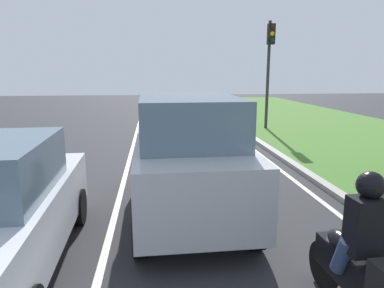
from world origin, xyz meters
TOP-DOWN VIEW (x-y plane):
  - ground_plane at (0.00, 14.00)m, footprint 60.00×60.00m
  - lane_line_center at (-0.70, 14.00)m, footprint 0.12×32.00m
  - lane_line_right_edge at (3.60, 14.00)m, footprint 0.12×32.00m
  - grass_verge_right at (8.50, 14.00)m, footprint 9.00×48.00m
  - curb_right at (4.10, 14.00)m, footprint 0.24×48.00m
  - car_suv_ahead at (0.70, 8.25)m, footprint 2.02×4.53m
  - motorcycle at (2.21, 4.94)m, footprint 0.41×1.90m
  - rider_person at (2.21, 4.99)m, footprint 0.51×0.41m
  - traffic_light_near_right at (5.44, 17.76)m, footprint 0.32×0.50m

SIDE VIEW (x-z plane):
  - ground_plane at x=0.00m, z-range 0.00..0.00m
  - lane_line_center at x=-0.70m, z-range 0.00..0.01m
  - lane_line_right_edge at x=3.60m, z-range 0.00..0.01m
  - grass_verge_right at x=8.50m, z-range 0.00..0.06m
  - curb_right at x=4.10m, z-range 0.00..0.12m
  - motorcycle at x=2.21m, z-range 0.07..1.08m
  - car_suv_ahead at x=0.70m, z-range 0.03..2.31m
  - rider_person at x=2.21m, z-range 0.61..1.77m
  - traffic_light_near_right at x=5.44m, z-range 0.92..5.89m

